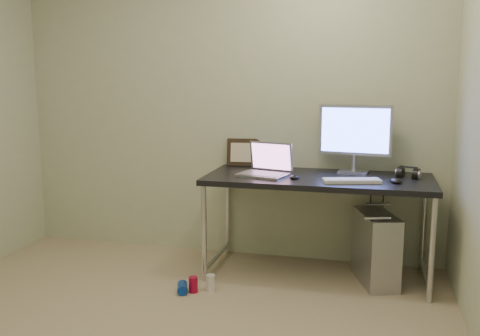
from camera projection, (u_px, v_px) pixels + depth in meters
name	position (u px, v px, depth m)	size (l,w,h in m)	color
wall_back	(226.00, 104.00, 4.33)	(3.50, 0.02, 2.50)	beige
desk	(318.00, 187.00, 3.89)	(1.63, 0.71, 0.75)	black
tower_computer	(376.00, 248.00, 3.82)	(0.35, 0.53, 0.54)	#A7A7AC
cable_a	(370.00, 216.00, 4.14)	(0.01, 0.01, 0.70)	black
cable_b	(382.00, 220.00, 4.11)	(0.01, 0.01, 0.72)	black
can_red	(193.00, 285.00, 3.67)	(0.06, 0.06, 0.11)	#AB0A2E
can_white	(211.00, 283.00, 3.70)	(0.06, 0.06, 0.11)	white
can_blue	(182.00, 288.00, 3.67)	(0.07, 0.07, 0.13)	#0D39A4
laptop	(266.00, 168.00, 3.93)	(0.40, 0.36, 0.24)	#B6B6BD
monitor	(355.00, 133.00, 3.98)	(0.55, 0.18, 0.51)	#B6B6BD
keyboard	(352.00, 181.00, 3.67)	(0.39, 0.13, 0.02)	white
mouse_right	(396.00, 180.00, 3.65)	(0.07, 0.12, 0.04)	black
mouse_left	(295.00, 176.00, 3.80)	(0.06, 0.10, 0.04)	black
headphones	(408.00, 174.00, 3.83)	(0.18, 0.10, 0.11)	black
picture_frame	(244.00, 152.00, 4.33)	(0.28, 0.03, 0.22)	black
webcam	(276.00, 158.00, 4.19)	(0.04, 0.04, 0.12)	silver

